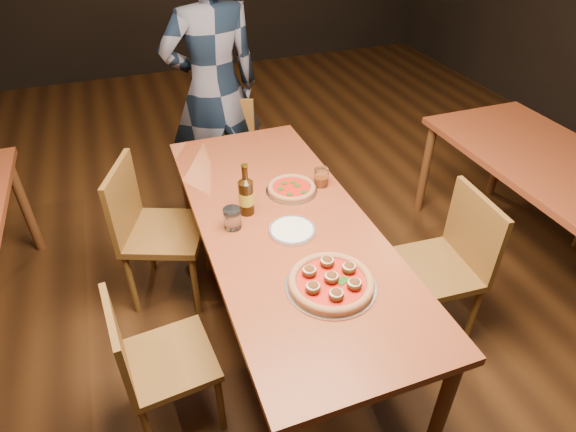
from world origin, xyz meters
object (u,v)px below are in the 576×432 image
object	(u,v)px
chair_main_nw	(169,359)
pizza_margherita	(292,188)
water_glass	(232,218)
plate_stack	(292,231)
table_main	(285,233)
chair_main_sw	(165,231)
amber_glass	(321,177)
chair_main_e	(433,268)
pizza_meatball	(331,282)
diner	(214,90)
chair_end	(222,166)
beer_bottle	(246,197)

from	to	relation	value
chair_main_nw	pizza_margherita	distance (m)	1.05
pizza_margherita	water_glass	bearing A→B (deg)	-152.17
pizza_margherita	plate_stack	xyz separation A→B (m)	(-0.12, -0.34, -0.01)
table_main	plate_stack	distance (m)	0.12
chair_main_sw	water_glass	bearing A→B (deg)	-125.44
amber_glass	chair_main_e	bearing A→B (deg)	-50.38
chair_main_e	pizza_meatball	bearing A→B (deg)	-69.53
table_main	water_glass	size ratio (longest dim) A/B	19.00
table_main	amber_glass	bearing A→B (deg)	39.52
amber_glass	diner	xyz separation A→B (m)	(-0.33, 1.09, 0.13)
pizza_meatball	amber_glass	distance (m)	0.78
chair_main_sw	table_main	bearing A→B (deg)	-111.38
chair_main_e	chair_end	bearing A→B (deg)	-147.31
chair_main_nw	water_glass	xyz separation A→B (m)	(0.42, 0.39, 0.40)
chair_main_nw	plate_stack	bearing A→B (deg)	-74.83
pizza_meatball	diner	bearing A→B (deg)	91.76
table_main	chair_main_e	distance (m)	0.81
plate_stack	beer_bottle	size ratio (longest dim) A/B	0.80
chair_main_nw	diner	world-z (taller)	diner
chair_main_sw	chair_main_e	size ratio (longest dim) A/B	1.02
pizza_meatball	plate_stack	bearing A→B (deg)	93.58
chair_main_sw	pizza_meatball	size ratio (longest dim) A/B	2.42
pizza_margherita	amber_glass	distance (m)	0.17
chair_main_nw	beer_bottle	xyz separation A→B (m)	(0.51, 0.48, 0.44)
table_main	beer_bottle	distance (m)	0.26
chair_main_e	chair_main_sw	bearing A→B (deg)	-117.94
plate_stack	amber_glass	size ratio (longest dim) A/B	2.18
pizza_margherita	beer_bottle	world-z (taller)	beer_bottle
pizza_margherita	plate_stack	bearing A→B (deg)	-110.11
chair_main_sw	diner	world-z (taller)	diner
chair_main_e	beer_bottle	size ratio (longest dim) A/B	3.34
table_main	chair_main_nw	xyz separation A→B (m)	(-0.66, -0.34, -0.27)
chair_main_nw	table_main	bearing A→B (deg)	-68.10
beer_bottle	water_glass	xyz separation A→B (m)	(-0.10, -0.09, -0.04)
diner	chair_main_e	bearing A→B (deg)	108.41
pizza_margherita	plate_stack	size ratio (longest dim) A/B	1.28
pizza_meatball	plate_stack	xyz separation A→B (m)	(-0.02, 0.39, -0.02)
table_main	amber_glass	world-z (taller)	amber_glass
amber_glass	chair_main_nw	bearing A→B (deg)	-148.60
pizza_margherita	beer_bottle	distance (m)	0.31
plate_stack	pizza_margherita	bearing A→B (deg)	69.89
table_main	chair_main_sw	distance (m)	0.78
pizza_margherita	diner	xyz separation A→B (m)	(-0.15, 1.09, 0.16)
diner	water_glass	bearing A→B (deg)	73.59
chair_main_e	pizza_margherita	world-z (taller)	chair_main_e
table_main	chair_end	distance (m)	1.16
chair_main_e	amber_glass	distance (m)	0.76
pizza_meatball	pizza_margherita	world-z (taller)	pizza_meatball
pizza_margherita	amber_glass	xyz separation A→B (m)	(0.17, 0.00, 0.03)
water_glass	chair_end	bearing A→B (deg)	80.03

